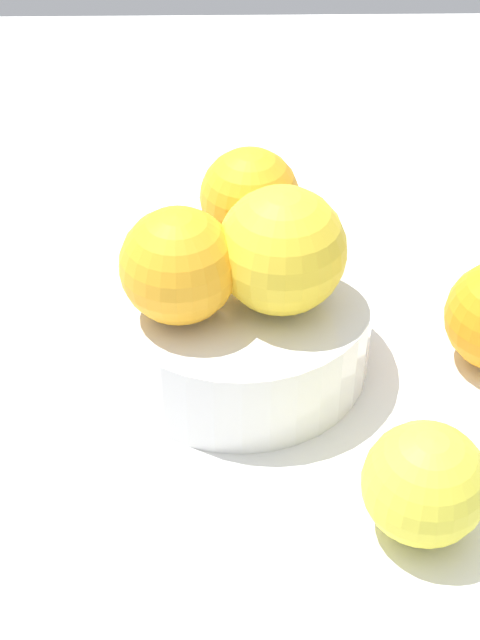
{
  "coord_description": "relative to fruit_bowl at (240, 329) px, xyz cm",
  "views": [
    {
      "loc": [
        -44.76,
        0.74,
        40.55
      ],
      "look_at": [
        0.0,
        0.0,
        3.32
      ],
      "focal_mm": 53.96,
      "sensor_mm": 36.0,
      "label": 1
    }
  ],
  "objects": [
    {
      "name": "orange_in_bowl_1",
      "position": [
        5.45,
        -0.68,
        5.97
      ],
      "size": [
        6.17,
        6.17,
        6.17
      ],
      "primitive_type": "sphere",
      "color": "#F9A823",
      "rests_on": "fruit_bowl"
    },
    {
      "name": "orange_loose_1",
      "position": [
        -12.98,
        -9.11,
        0.59
      ],
      "size": [
        6.45,
        6.45,
        6.45
      ],
      "primitive_type": "sphere",
      "color": "yellow",
      "rests_on": "ground_plane"
    },
    {
      "name": "ground_plane",
      "position": [
        0.0,
        0.0,
        -3.64
      ],
      "size": [
        110.0,
        110.0,
        2.0
      ],
      "primitive_type": "cube",
      "color": "white"
    },
    {
      "name": "orange_in_bowl_2",
      "position": [
        -1.9,
        3.43,
        6.22
      ],
      "size": [
        6.67,
        6.67,
        6.67
      ],
      "primitive_type": "sphere",
      "color": "#F9A823",
      "rests_on": "fruit_bowl"
    },
    {
      "name": "fruit_bowl",
      "position": [
        0.0,
        0.0,
        0.0
      ],
      "size": [
        15.82,
        15.82,
        5.53
      ],
      "color": "white",
      "rests_on": "ground_plane"
    },
    {
      "name": "orange_in_bowl_0",
      "position": [
        -1.06,
        -2.31,
        6.58
      ],
      "size": [
        7.39,
        7.39,
        7.39
      ],
      "primitive_type": "sphere",
      "color": "yellow",
      "rests_on": "fruit_bowl"
    }
  ]
}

